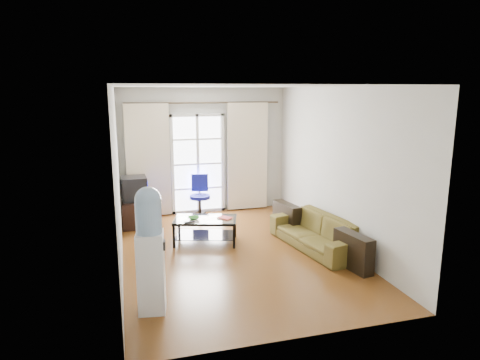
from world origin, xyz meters
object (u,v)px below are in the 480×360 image
object	(u,v)px
crt_tv	(133,188)
water_cooler	(150,248)
task_chair	(200,205)
tv_stand	(135,213)
coffee_table	(206,227)
sofa	(316,232)

from	to	relation	value
crt_tv	water_cooler	distance (m)	3.57
water_cooler	task_chair	bearing A→B (deg)	79.65
crt_tv	task_chair	xyz separation A→B (m)	(1.35, 0.17, -0.48)
tv_stand	task_chair	world-z (taller)	task_chair
coffee_table	water_cooler	xyz separation A→B (m)	(-1.08, -2.18, 0.53)
tv_stand	water_cooler	distance (m)	3.54
water_cooler	tv_stand	bearing A→B (deg)	99.78
coffee_table	tv_stand	xyz separation A→B (m)	(-1.17, 1.32, -0.03)
crt_tv	water_cooler	bearing A→B (deg)	-91.17
sofa	coffee_table	world-z (taller)	sofa
tv_stand	crt_tv	distance (m)	0.49
sofa	task_chair	bearing A→B (deg)	-155.50
sofa	tv_stand	xyz separation A→B (m)	(-2.93, 2.07, -0.02)
sofa	water_cooler	xyz separation A→B (m)	(-2.85, -1.42, 0.54)
tv_stand	coffee_table	bearing A→B (deg)	-47.20
crt_tv	water_cooler	xyz separation A→B (m)	(0.08, -3.56, 0.07)
sofa	crt_tv	xyz separation A→B (m)	(-2.93, 2.14, 0.47)
sofa	tv_stand	distance (m)	3.59
sofa	crt_tv	distance (m)	3.66
sofa	coffee_table	bearing A→B (deg)	-122.97
coffee_table	water_cooler	world-z (taller)	water_cooler
tv_stand	crt_tv	bearing A→B (deg)	90.69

